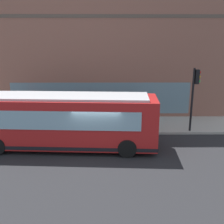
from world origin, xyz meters
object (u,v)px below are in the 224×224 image
object	(u,v)px
fire_hydrant	(87,115)
newspaper_vending_box	(30,116)
traffic_light_near_corner	(195,88)
pedestrian_by_light_pole	(13,112)
pedestrian_near_hydrant	(148,116)
city_bus_nearside	(66,122)

from	to	relation	value
fire_hydrant	newspaper_vending_box	bearing A→B (deg)	95.96
traffic_light_near_corner	pedestrian_by_light_pole	distance (m)	12.37
newspaper_vending_box	pedestrian_near_hydrant	bearing A→B (deg)	-101.72
fire_hydrant	pedestrian_by_light_pole	world-z (taller)	pedestrian_by_light_pole
pedestrian_near_hydrant	city_bus_nearside	bearing A→B (deg)	118.67
city_bus_nearside	pedestrian_by_light_pole	xyz separation A→B (m)	(3.74, 4.31, -0.47)
city_bus_nearside	fire_hydrant	xyz separation A→B (m)	(4.89, -0.75, -1.04)
city_bus_nearside	pedestrian_near_hydrant	size ratio (longest dim) A/B	6.19
city_bus_nearside	fire_hydrant	world-z (taller)	city_bus_nearside
traffic_light_near_corner	fire_hydrant	distance (m)	7.92
pedestrian_by_light_pole	pedestrian_near_hydrant	bearing A→B (deg)	-96.23
traffic_light_near_corner	fire_hydrant	size ratio (longest dim) A/B	5.56
traffic_light_near_corner	newspaper_vending_box	distance (m)	11.65
city_bus_nearside	pedestrian_by_light_pole	world-z (taller)	city_bus_nearside
fire_hydrant	pedestrian_near_hydrant	bearing A→B (deg)	-117.08
city_bus_nearside	newspaper_vending_box	size ratio (longest dim) A/B	11.30
city_bus_nearside	pedestrian_by_light_pole	distance (m)	5.72
pedestrian_by_light_pole	newspaper_vending_box	size ratio (longest dim) A/B	1.81
newspaper_vending_box	fire_hydrant	bearing A→B (deg)	-84.04
fire_hydrant	newspaper_vending_box	size ratio (longest dim) A/B	0.82
pedestrian_near_hydrant	newspaper_vending_box	xyz separation A→B (m)	(1.73, 8.35, -0.49)
city_bus_nearside	pedestrian_by_light_pole	bearing A→B (deg)	49.04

